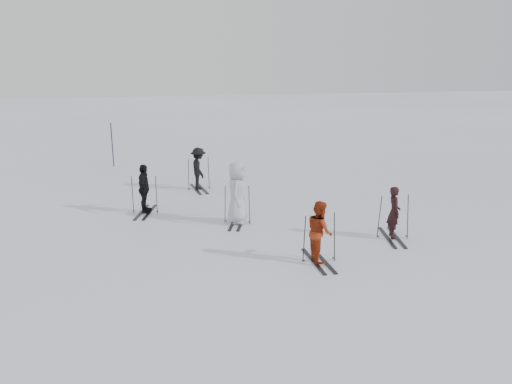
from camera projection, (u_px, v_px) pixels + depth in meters
ground at (264, 231)px, 15.34m from camera, size 120.00×120.00×0.00m
skier_near_dark at (394, 213)px, 14.59m from camera, size 0.48×0.63×1.54m
skier_red at (320, 232)px, 12.87m from camera, size 0.62×0.79×1.61m
skier_grey at (237, 193)px, 15.89m from camera, size 0.92×1.12×1.98m
skier_uphill_left at (144, 189)px, 17.01m from camera, size 0.65×1.05×1.66m
skier_uphill_far at (199, 169)px, 20.14m from camera, size 0.73×1.14×1.68m
skis_near_dark at (394, 216)px, 14.61m from camera, size 2.04×1.39×1.36m
skis_red at (319, 237)px, 12.91m from camera, size 1.86×1.01×1.34m
skis_grey at (237, 204)px, 15.98m from camera, size 1.96×1.46×1.28m
skis_uphill_left at (144, 194)px, 17.06m from camera, size 2.04×1.44×1.35m
skis_uphill_far at (199, 173)px, 20.18m from camera, size 1.94×1.16×1.35m
piste_marker at (112, 145)px, 24.39m from camera, size 0.05×0.05×2.15m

